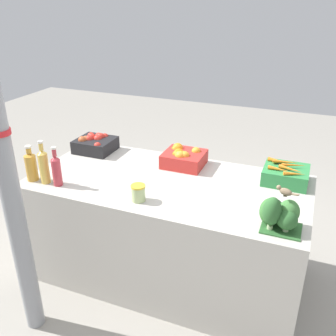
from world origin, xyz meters
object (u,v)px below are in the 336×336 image
object	(u,v)px
apple_crate	(95,143)
broccoli_pile	(277,213)
juice_bottle_amber	(31,166)
support_pole	(2,150)
juice_bottle_golden	(44,165)
pickle_jar	(138,193)
orange_crate	(183,157)
carrot_crate	(286,174)
juice_bottle_ruby	(57,170)
sparrow_bird	(285,191)

from	to	relation	value
apple_crate	broccoli_pile	world-z (taller)	broccoli_pile
broccoli_pile	juice_bottle_amber	world-z (taller)	juice_bottle_amber
support_pole	juice_bottle_amber	size ratio (longest dim) A/B	9.68
support_pole	juice_bottle_golden	size ratio (longest dim) A/B	8.09
juice_bottle_golden	pickle_jar	size ratio (longest dim) A/B	2.85
pickle_jar	support_pole	bearing A→B (deg)	-139.59
apple_crate	juice_bottle_golden	bearing A→B (deg)	-90.71
apple_crate	orange_crate	size ratio (longest dim) A/B	1.00
support_pole	juice_bottle_golden	world-z (taller)	support_pole
support_pole	juice_bottle_amber	xyz separation A→B (m)	(-0.26, 0.46, -0.34)
carrot_crate	juice_bottle_amber	world-z (taller)	juice_bottle_amber
apple_crate	juice_bottle_amber	xyz separation A→B (m)	(-0.12, -0.63, 0.04)
support_pole	juice_bottle_ruby	xyz separation A→B (m)	(-0.05, 0.46, -0.33)
juice_bottle_golden	juice_bottle_ruby	distance (m)	0.10
broccoli_pile	pickle_jar	bearing A→B (deg)	-178.92
broccoli_pile	juice_bottle_ruby	distance (m)	1.46
orange_crate	pickle_jar	distance (m)	0.62
orange_crate	pickle_jar	size ratio (longest dim) A/B	2.79
juice_bottle_ruby	pickle_jar	size ratio (longest dim) A/B	2.59
juice_bottle_golden	juice_bottle_ruby	world-z (taller)	juice_bottle_golden
apple_crate	carrot_crate	size ratio (longest dim) A/B	1.00
juice_bottle_amber	pickle_jar	distance (m)	0.82
apple_crate	juice_bottle_ruby	xyz separation A→B (m)	(0.10, -0.63, 0.05)
support_pole	orange_crate	distance (m)	1.32
juice_bottle_amber	juice_bottle_golden	world-z (taller)	juice_bottle_golden
juice_bottle_ruby	pickle_jar	distance (m)	0.61
orange_crate	juice_bottle_amber	size ratio (longest dim) A/B	1.17
support_pole	juice_bottle_golden	bearing A→B (deg)	107.88
carrot_crate	broccoli_pile	distance (m)	0.60
sparrow_bird	carrot_crate	bearing A→B (deg)	-65.28
support_pole	pickle_jar	distance (m)	0.83
pickle_jar	carrot_crate	bearing A→B (deg)	36.31
apple_crate	carrot_crate	xyz separation A→B (m)	(1.54, -0.00, -0.01)
pickle_jar	broccoli_pile	bearing A→B (deg)	1.08
apple_crate	broccoli_pile	bearing A→B (deg)	-21.26
carrot_crate	juice_bottle_golden	size ratio (longest dim) A/B	0.98
juice_bottle_golden	sparrow_bird	xyz separation A→B (m)	(1.58, 0.03, 0.10)
juice_bottle_amber	pickle_jar	bearing A→B (deg)	0.89
juice_bottle_golden	sparrow_bird	world-z (taller)	juice_bottle_golden
support_pole	apple_crate	distance (m)	1.17
apple_crate	pickle_jar	distance (m)	0.94
carrot_crate	apple_crate	bearing A→B (deg)	179.86
juice_bottle_amber	sparrow_bird	distance (m)	1.70
carrot_crate	juice_bottle_amber	xyz separation A→B (m)	(-1.66, -0.63, 0.05)
orange_crate	broccoli_pile	bearing A→B (deg)	-37.95
support_pole	carrot_crate	size ratio (longest dim) A/B	8.26
orange_crate	juice_bottle_golden	distance (m)	1.01
apple_crate	pickle_jar	xyz separation A→B (m)	(0.70, -0.62, -0.01)
broccoli_pile	juice_bottle_amber	xyz separation A→B (m)	(-1.67, -0.03, 0.02)
support_pole	sparrow_bird	world-z (taller)	support_pole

